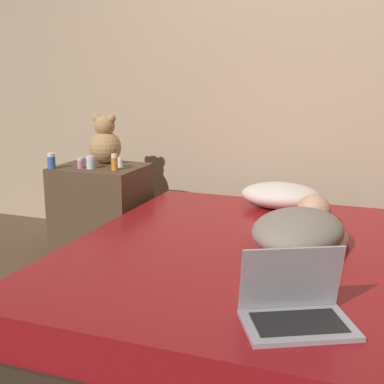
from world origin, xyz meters
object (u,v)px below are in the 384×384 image
(pillow, at_px, (281,195))
(bottle_clear, at_px, (90,163))
(bottle_white, at_px, (120,163))
(person_lying, at_px, (301,228))
(bottle_blue, at_px, (51,161))
(laptop, at_px, (295,307))
(bottle_pink, at_px, (80,163))
(bottle_orange, at_px, (114,162))
(teddy_bear, at_px, (105,142))

(pillow, distance_m, bottle_clear, 1.18)
(bottle_clear, relative_size, bottle_white, 1.35)
(person_lying, height_order, bottle_blue, bottle_blue)
(bottle_clear, bearing_deg, laptop, -39.26)
(laptop, xyz_separation_m, bottle_white, (-1.34, 1.33, 0.17))
(bottle_blue, bearing_deg, person_lying, -12.72)
(bottle_blue, relative_size, bottle_white, 1.67)
(bottle_clear, height_order, bottle_pink, bottle_clear)
(laptop, relative_size, bottle_white, 7.03)
(bottle_orange, relative_size, bottle_blue, 1.02)
(bottle_orange, distance_m, bottle_pink, 0.23)
(bottle_white, bearing_deg, bottle_orange, -79.86)
(pillow, distance_m, person_lying, 0.69)
(pillow, bearing_deg, bottle_white, -174.98)
(pillow, bearing_deg, bottle_pink, -169.94)
(pillow, distance_m, bottle_blue, 1.41)
(bottle_orange, height_order, bottle_blue, bottle_orange)
(bottle_blue, bearing_deg, bottle_clear, 21.47)
(pillow, height_order, bottle_clear, bottle_clear)
(bottle_orange, bearing_deg, bottle_clear, -177.41)
(person_lying, bearing_deg, pillow, 112.21)
(bottle_white, bearing_deg, person_lying, -24.52)
(laptop, bearing_deg, person_lying, 70.80)
(pillow, relative_size, bottle_pink, 7.07)
(bottle_white, bearing_deg, laptop, -44.70)
(laptop, relative_size, teddy_bear, 1.29)
(bottle_blue, distance_m, bottle_pink, 0.18)
(person_lying, bearing_deg, laptop, -78.62)
(laptop, xyz_separation_m, bottle_pink, (-1.55, 1.20, 0.17))
(pillow, relative_size, bottle_white, 7.89)
(bottle_orange, relative_size, bottle_clear, 1.27)
(person_lying, distance_m, bottle_white, 1.36)
(person_lying, bearing_deg, bottle_pink, 166.21)
(person_lying, xyz_separation_m, bottle_pink, (-1.44, 0.43, 0.14))
(laptop, distance_m, bottle_blue, 2.06)
(teddy_bear, height_order, bottle_blue, teddy_bear)
(pillow, relative_size, bottle_clear, 5.84)
(pillow, distance_m, bottle_pink, 1.24)
(pillow, xyz_separation_m, bottle_orange, (-0.99, -0.19, 0.17))
(pillow, distance_m, teddy_bear, 1.19)
(bottle_blue, height_order, bottle_pink, bottle_blue)
(bottle_orange, xyz_separation_m, bottle_white, (-0.02, 0.11, -0.02))
(bottle_pink, bearing_deg, person_lying, -16.78)
(pillow, height_order, bottle_pink, bottle_pink)
(laptop, bearing_deg, teddy_bear, 108.89)
(pillow, distance_m, bottle_orange, 1.02)
(teddy_bear, xyz_separation_m, bottle_clear, (0.01, -0.21, -0.10))
(pillow, xyz_separation_m, person_lying, (0.23, -0.65, 0.01))
(pillow, xyz_separation_m, bottle_pink, (-1.21, -0.22, 0.15))
(laptop, relative_size, bottle_orange, 4.12)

